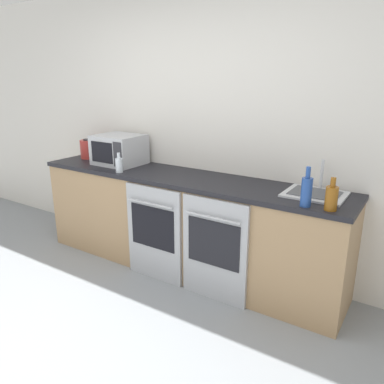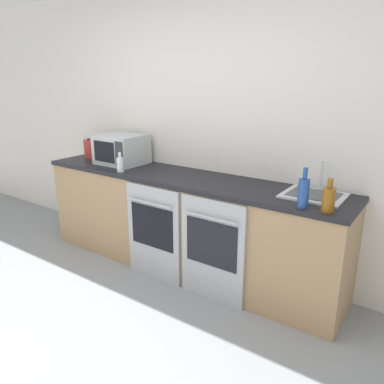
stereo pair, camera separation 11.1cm
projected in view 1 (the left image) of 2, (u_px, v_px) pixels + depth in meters
ground_plane at (26, 381)px, 2.26m from camera, size 16.00×16.00×0.00m
wall_back at (201, 128)px, 3.50m from camera, size 10.00×0.06×2.60m
counter_back at (183, 223)px, 3.49m from camera, size 3.00×0.61×0.91m
oven_left at (154, 233)px, 3.30m from camera, size 0.58×0.06×0.86m
oven_right at (214, 250)px, 2.98m from camera, size 0.58×0.06×0.86m
microwave at (119, 150)px, 3.76m from camera, size 0.46×0.40×0.29m
bottle_blue at (306, 191)px, 2.53m from camera, size 0.07×0.07×0.28m
bottle_clear at (119, 165)px, 3.45m from camera, size 0.07×0.07×0.19m
bottle_amber at (331, 197)px, 2.46m from camera, size 0.08×0.08×0.22m
kettle at (88, 149)px, 4.05m from camera, size 0.17×0.17×0.21m
sink at (315, 193)px, 2.80m from camera, size 0.44×0.38×0.25m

